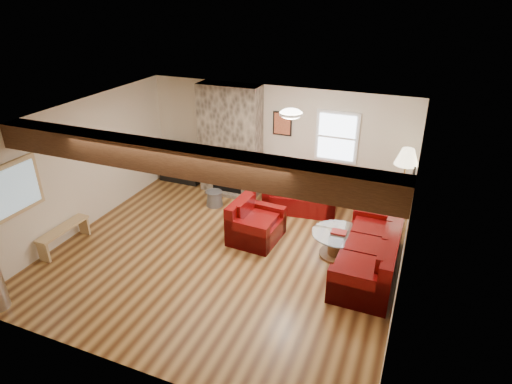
{
  "coord_description": "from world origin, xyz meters",
  "views": [
    {
      "loc": [
        2.97,
        -5.78,
        4.42
      ],
      "look_at": [
        0.47,
        0.4,
        1.16
      ],
      "focal_mm": 30.0,
      "sensor_mm": 36.0,
      "label": 1
    }
  ],
  "objects_px": {
    "loveseat": "(302,191)",
    "tv_cabinet": "(181,171)",
    "television": "(180,153)",
    "floor_lamp": "(406,162)",
    "armchair_red": "(256,221)",
    "sofa_three": "(369,249)",
    "coffee_table": "(338,244)"
  },
  "relations": [
    {
      "from": "armchair_red",
      "to": "television",
      "type": "height_order",
      "value": "television"
    },
    {
      "from": "sofa_three",
      "to": "floor_lamp",
      "type": "bearing_deg",
      "value": 168.93
    },
    {
      "from": "sofa_three",
      "to": "television",
      "type": "distance_m",
      "value": 5.29
    },
    {
      "from": "loveseat",
      "to": "tv_cabinet",
      "type": "xyz_separation_m",
      "value": [
        -3.18,
        0.3,
        -0.16
      ]
    },
    {
      "from": "television",
      "to": "loveseat",
      "type": "bearing_deg",
      "value": -5.39
    },
    {
      "from": "tv_cabinet",
      "to": "floor_lamp",
      "type": "height_order",
      "value": "floor_lamp"
    },
    {
      "from": "loveseat",
      "to": "armchair_red",
      "type": "bearing_deg",
      "value": -112.83
    },
    {
      "from": "armchair_red",
      "to": "tv_cabinet",
      "type": "bearing_deg",
      "value": 59.86
    },
    {
      "from": "loveseat",
      "to": "floor_lamp",
      "type": "height_order",
      "value": "floor_lamp"
    },
    {
      "from": "television",
      "to": "floor_lamp",
      "type": "relative_size",
      "value": 0.44
    },
    {
      "from": "television",
      "to": "armchair_red",
      "type": "bearing_deg",
      "value": -33.67
    },
    {
      "from": "armchair_red",
      "to": "tv_cabinet",
      "type": "xyz_separation_m",
      "value": [
        -2.74,
        1.83,
        -0.14
      ]
    },
    {
      "from": "tv_cabinet",
      "to": "coffee_table",
      "type": "bearing_deg",
      "value": -22.54
    },
    {
      "from": "sofa_three",
      "to": "tv_cabinet",
      "type": "xyz_separation_m",
      "value": [
        -4.87,
        2.05,
        -0.17
      ]
    },
    {
      "from": "loveseat",
      "to": "tv_cabinet",
      "type": "distance_m",
      "value": 3.2
    },
    {
      "from": "sofa_three",
      "to": "armchair_red",
      "type": "xyz_separation_m",
      "value": [
        -2.12,
        0.22,
        -0.03
      ]
    },
    {
      "from": "tv_cabinet",
      "to": "armchair_red",
      "type": "bearing_deg",
      "value": -33.67
    },
    {
      "from": "loveseat",
      "to": "television",
      "type": "bearing_deg",
      "value": 167.63
    },
    {
      "from": "armchair_red",
      "to": "loveseat",
      "type": "bearing_deg",
      "value": -12.33
    },
    {
      "from": "sofa_three",
      "to": "armchair_red",
      "type": "height_order",
      "value": "sofa_three"
    },
    {
      "from": "loveseat",
      "to": "armchair_red",
      "type": "distance_m",
      "value": 1.59
    },
    {
      "from": "sofa_three",
      "to": "tv_cabinet",
      "type": "bearing_deg",
      "value": -112.38
    },
    {
      "from": "loveseat",
      "to": "coffee_table",
      "type": "height_order",
      "value": "loveseat"
    },
    {
      "from": "loveseat",
      "to": "armchair_red",
      "type": "relative_size",
      "value": 1.6
    },
    {
      "from": "loveseat",
      "to": "television",
      "type": "height_order",
      "value": "television"
    },
    {
      "from": "loveseat",
      "to": "armchair_red",
      "type": "xyz_separation_m",
      "value": [
        -0.43,
        -1.53,
        -0.02
      ]
    },
    {
      "from": "sofa_three",
      "to": "tv_cabinet",
      "type": "relative_size",
      "value": 2.17
    },
    {
      "from": "armchair_red",
      "to": "tv_cabinet",
      "type": "distance_m",
      "value": 3.3
    },
    {
      "from": "sofa_three",
      "to": "loveseat",
      "type": "bearing_deg",
      "value": -135.52
    },
    {
      "from": "loveseat",
      "to": "television",
      "type": "relative_size",
      "value": 2.06
    },
    {
      "from": "sofa_three",
      "to": "loveseat",
      "type": "relative_size",
      "value": 1.42
    },
    {
      "from": "loveseat",
      "to": "sofa_three",
      "type": "bearing_deg",
      "value": -52.91
    }
  ]
}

